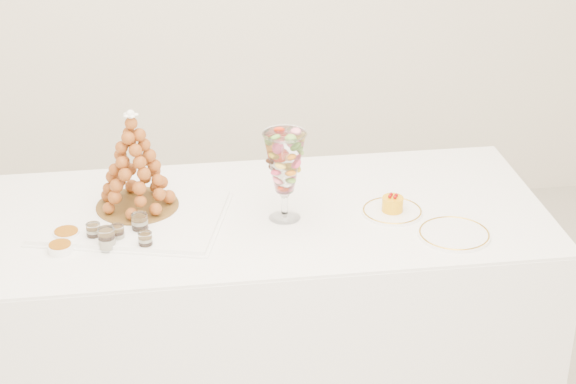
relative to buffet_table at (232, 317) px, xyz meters
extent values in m
cube|color=white|center=(0.00, 0.00, -0.01)|extent=(2.24, 0.90, 0.84)
cube|color=white|center=(0.00, 0.00, 0.42)|extent=(2.23, 0.90, 0.01)
cube|color=white|center=(-0.33, 0.01, 0.43)|extent=(0.70, 0.59, 0.02)
cylinder|color=white|center=(0.19, -0.05, 0.43)|extent=(0.11, 0.11, 0.02)
cylinder|color=white|center=(0.19, -0.05, 0.48)|extent=(0.02, 0.02, 0.08)
sphere|color=white|center=(0.19, -0.05, 0.52)|extent=(0.04, 0.04, 0.04)
cylinder|color=white|center=(0.57, -0.06, 0.43)|extent=(0.21, 0.21, 0.01)
cylinder|color=white|center=(0.73, -0.25, 0.43)|extent=(0.24, 0.24, 0.01)
cylinder|color=white|center=(-0.46, -0.12, 0.46)|extent=(0.06, 0.06, 0.06)
cylinder|color=white|center=(-0.38, -0.15, 0.46)|extent=(0.06, 0.06, 0.06)
cylinder|color=white|center=(-0.31, -0.10, 0.46)|extent=(0.07, 0.07, 0.07)
cylinder|color=white|center=(-0.41, -0.19, 0.46)|extent=(0.07, 0.07, 0.08)
cylinder|color=white|center=(-0.29, -0.21, 0.46)|extent=(0.05, 0.05, 0.06)
cylinder|color=white|center=(-0.55, -0.10, 0.44)|extent=(0.09, 0.09, 0.03)
cylinder|color=white|center=(-0.56, -0.18, 0.44)|extent=(0.08, 0.08, 0.03)
cylinder|color=brown|center=(-0.32, 0.07, 0.45)|extent=(0.29, 0.29, 0.01)
cone|color=brown|center=(-0.32, 0.07, 0.62)|extent=(0.30, 0.30, 0.35)
sphere|color=white|center=(-0.32, 0.07, 0.79)|extent=(0.03, 0.03, 0.03)
cylinder|color=#EDA30B|center=(0.57, -0.06, 0.46)|extent=(0.07, 0.07, 0.05)
sphere|color=#8B0505|center=(0.58, -0.06, 0.49)|extent=(0.01, 0.01, 0.01)
sphere|color=#8B0505|center=(0.56, -0.05, 0.49)|extent=(0.01, 0.01, 0.01)
sphere|color=#8B0505|center=(0.55, -0.07, 0.49)|extent=(0.01, 0.01, 0.01)
sphere|color=#8B0505|center=(0.57, -0.08, 0.49)|extent=(0.01, 0.01, 0.01)
camera|label=1|loc=(-0.20, -2.97, 1.99)|focal=60.00mm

